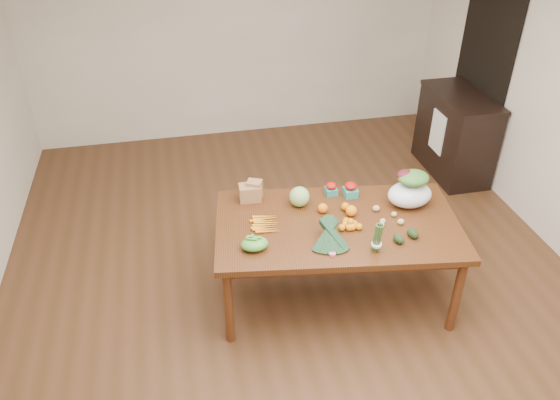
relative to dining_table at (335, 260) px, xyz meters
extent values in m
plane|color=#51301B|center=(-0.29, 0.26, -0.38)|extent=(6.00, 6.00, 0.00)
cube|color=white|center=(-0.29, 3.26, 0.98)|extent=(5.00, 0.02, 2.70)
cube|color=#502612|center=(0.00, 0.00, 0.00)|extent=(2.02, 1.31, 0.75)
cube|color=black|center=(2.19, 1.86, 0.68)|extent=(0.02, 1.00, 2.10)
cube|color=black|center=(1.93, 1.71, 0.10)|extent=(0.52, 1.02, 0.94)
cube|color=white|center=(1.67, 1.66, 0.18)|extent=(0.02, 0.28, 0.45)
sphere|color=#98CA74|center=(-0.23, 0.30, 0.46)|extent=(0.17, 0.17, 0.17)
sphere|color=orange|center=(-0.08, 0.16, 0.42)|extent=(0.08, 0.08, 0.08)
sphere|color=#E6560E|center=(0.11, 0.16, 0.41)|extent=(0.07, 0.07, 0.07)
sphere|color=orange|center=(0.13, 0.07, 0.42)|extent=(0.09, 0.09, 0.09)
ellipsoid|color=#419432|center=(-0.69, -0.18, 0.42)|extent=(0.20, 0.15, 0.09)
ellipsoid|color=tan|center=(0.34, -0.08, 0.40)|extent=(0.05, 0.04, 0.04)
ellipsoid|color=tan|center=(0.32, -0.11, 0.39)|extent=(0.05, 0.04, 0.04)
ellipsoid|color=tan|center=(0.46, -0.01, 0.40)|extent=(0.05, 0.04, 0.04)
ellipsoid|color=tan|center=(0.35, 0.09, 0.40)|extent=(0.06, 0.05, 0.05)
ellipsoid|color=tan|center=(0.47, -0.12, 0.40)|extent=(0.05, 0.05, 0.05)
ellipsoid|color=black|center=(0.36, -0.33, 0.41)|extent=(0.09, 0.11, 0.07)
ellipsoid|color=black|center=(0.49, -0.29, 0.41)|extent=(0.10, 0.12, 0.07)
camera|label=1|loc=(-1.16, -3.25, 2.86)|focal=35.00mm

